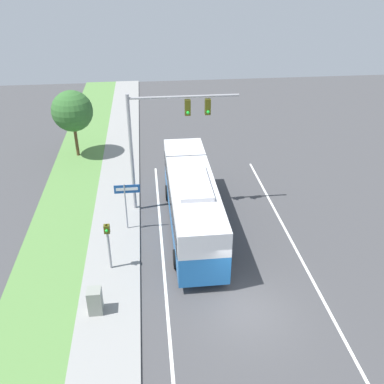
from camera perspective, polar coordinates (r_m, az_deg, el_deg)
The scene contains 11 objects.
ground_plane at distance 20.05m, azimuth 7.48°, elevation -15.38°, with size 80.00×80.00×0.00m, color #424244.
sidewalk at distance 19.70m, azimuth -11.13°, elevation -16.51°, with size 2.80×80.00×0.12m.
grass_verge at distance 20.31m, azimuth -20.53°, elevation -16.54°, with size 3.60×80.00×0.10m.
lane_divider_near at distance 19.63m, azimuth -3.23°, elevation -16.29°, with size 0.14×30.00×0.01m.
lane_divider_far at distance 21.07m, azimuth 17.34°, elevation -14.06°, with size 0.14×30.00×0.01m.
bus at distance 23.98m, azimuth -0.07°, elevation -0.88°, with size 2.60×11.14×3.56m.
signal_gantry at distance 24.73m, azimuth -4.13°, elevation 8.26°, with size 6.31×0.41×7.32m.
pedestrian_signal at distance 21.27m, azimuth -11.14°, elevation -6.23°, with size 0.28×0.34×2.69m.
street_sign at distance 24.02m, azimuth -8.73°, elevation -0.74°, with size 1.41×0.08×2.98m.
utility_cabinet at distance 19.71m, azimuth -12.80°, elevation -13.98°, with size 0.61×0.62×1.23m.
roadside_tree at distance 33.75m, azimuth -15.68°, elevation 10.34°, with size 3.08×3.08×5.14m.
Camera 1 is at (-4.06, -13.77, 13.99)m, focal length 40.00 mm.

